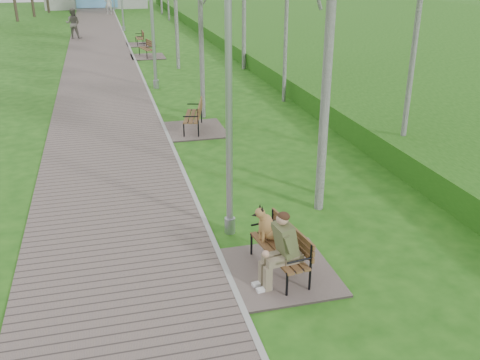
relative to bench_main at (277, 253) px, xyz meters
The scene contains 12 objects.
ground 1.98m from the bench_main, 114.77° to the left, with size 120.00×120.00×0.00m, color #1D5312.
walkway 23.40m from the bench_main, 96.28° to the left, with size 3.50×67.00×0.04m, color #6B5B56.
kerb 23.27m from the bench_main, 91.99° to the left, with size 0.10×67.00×0.05m, color #999993.
embankment 24.47m from the bench_main, 62.78° to the left, with size 14.00×70.00×1.60m, color #428522.
bench_main is the anchor object (origin of this frame).
bench_second 8.37m from the bench_main, 89.75° to the left, with size 1.84×2.04×1.13m.
bench_third 21.81m from the bench_main, 90.28° to the left, with size 1.75×1.94×1.07m.
bench_far 26.12m from the bench_main, 90.25° to the left, with size 1.66×1.84×1.02m.
lamp_post_near 2.72m from the bench_main, 104.03° to the left, with size 0.21×0.21×5.44m.
lamp_post_second 14.57m from the bench_main, 91.75° to the left, with size 0.23×0.23×5.90m.
pedestrian_near 45.20m from the bench_main, 91.69° to the left, with size 0.69×0.45×1.89m, color silver.
pedestrian_far 30.09m from the bench_main, 97.66° to the left, with size 0.93×0.73×1.92m, color gray.
Camera 1 is at (-1.74, -9.09, 5.01)m, focal length 40.00 mm.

